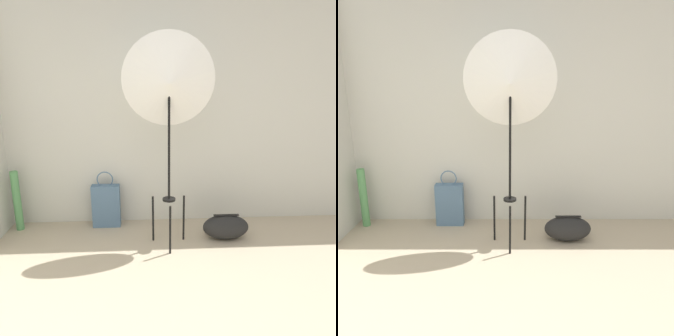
% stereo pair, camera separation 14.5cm
% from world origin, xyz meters
% --- Properties ---
extents(wall_back, '(8.00, 0.05, 2.60)m').
position_xyz_m(wall_back, '(0.00, 2.52, 1.30)').
color(wall_back, beige).
rests_on(wall_back, ground_plane).
extents(photo_umbrella, '(0.82, 0.33, 1.93)m').
position_xyz_m(photo_umbrella, '(-0.12, 1.92, 1.50)').
color(photo_umbrella, black).
rests_on(photo_umbrella, ground_plane).
extents(tote_bag, '(0.29, 0.11, 0.61)m').
position_xyz_m(tote_bag, '(-0.76, 2.37, 0.24)').
color(tote_bag, slate).
rests_on(tote_bag, ground_plane).
extents(duffel_bag, '(0.45, 0.25, 0.25)m').
position_xyz_m(duffel_bag, '(0.45, 2.00, 0.12)').
color(duffel_bag, black).
rests_on(duffel_bag, ground_plane).
extents(paper_roll, '(0.08, 0.08, 0.64)m').
position_xyz_m(paper_roll, '(-1.67, 2.34, 0.32)').
color(paper_roll, '#56995B').
rests_on(paper_roll, ground_plane).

